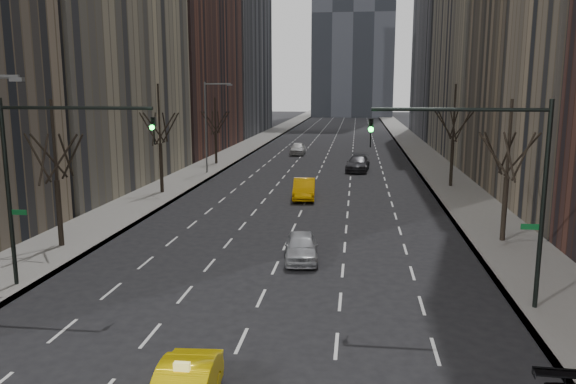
% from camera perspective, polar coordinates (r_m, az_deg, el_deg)
% --- Properties ---
extents(sidewalk_left, '(4.50, 320.00, 0.15)m').
position_cam_1_polar(sidewalk_left, '(81.70, -4.36, 4.53)').
color(sidewalk_left, slate).
rests_on(sidewalk_left, ground).
extents(sidewalk_right, '(4.50, 320.00, 0.15)m').
position_cam_1_polar(sidewalk_right, '(80.56, 13.04, 4.20)').
color(sidewalk_right, slate).
rests_on(sidewalk_right, ground).
extents(tree_lw_b, '(3.36, 3.50, 7.82)m').
position_cam_1_polar(tree_lw_b, '(32.21, -22.43, 1.11)').
color(tree_lw_b, black).
rests_on(tree_lw_b, ground).
extents(tree_lw_c, '(3.36, 3.50, 8.74)m').
position_cam_1_polar(tree_lw_c, '(46.65, -12.85, 4.71)').
color(tree_lw_c, black).
rests_on(tree_lw_c, ground).
extents(tree_lw_d, '(3.36, 3.50, 7.36)m').
position_cam_1_polar(tree_lw_d, '(63.85, -7.37, 5.95)').
color(tree_lw_d, black).
rests_on(tree_lw_d, ground).
extents(tree_rw_b, '(3.36, 3.50, 7.82)m').
position_cam_1_polar(tree_rw_b, '(33.07, 21.32, 1.41)').
color(tree_rw_b, black).
rests_on(tree_rw_b, ground).
extents(tree_rw_c, '(3.36, 3.50, 8.74)m').
position_cam_1_polar(tree_rw_c, '(50.54, 16.40, 4.97)').
color(tree_rw_c, black).
rests_on(tree_rw_c, ground).
extents(traffic_mast_left, '(6.69, 0.39, 8.00)m').
position_cam_1_polar(traffic_mast_left, '(25.39, -23.59, 2.73)').
color(traffic_mast_left, black).
rests_on(traffic_mast_left, ground).
extents(traffic_mast_right, '(6.69, 0.39, 8.00)m').
position_cam_1_polar(traffic_mast_right, '(22.51, 20.64, 2.05)').
color(traffic_mast_right, black).
rests_on(traffic_mast_right, ground).
extents(streetlight_far, '(2.83, 0.22, 9.00)m').
position_cam_1_polar(streetlight_far, '(56.66, -8.02, 7.45)').
color(streetlight_far, slate).
rests_on(streetlight_far, ground).
extents(silver_sedan_ahead, '(2.05, 4.22, 1.39)m').
position_cam_1_polar(silver_sedan_ahead, '(28.32, 1.35, -5.57)').
color(silver_sedan_ahead, '#9D9FA5').
rests_on(silver_sedan_ahead, ground).
extents(far_taxi, '(1.96, 4.85, 1.57)m').
position_cam_1_polar(far_taxi, '(43.86, 1.65, 0.32)').
color(far_taxi, '#FFAD05').
rests_on(far_taxi, ground).
extents(far_suv_grey, '(2.70, 5.69, 1.60)m').
position_cam_1_polar(far_suv_grey, '(59.06, 7.10, 2.90)').
color(far_suv_grey, '#2A292E').
rests_on(far_suv_grey, ground).
extents(far_car_white, '(1.93, 4.67, 1.59)m').
position_cam_1_polar(far_car_white, '(73.27, 1.00, 4.43)').
color(far_car_white, silver).
rests_on(far_car_white, ground).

